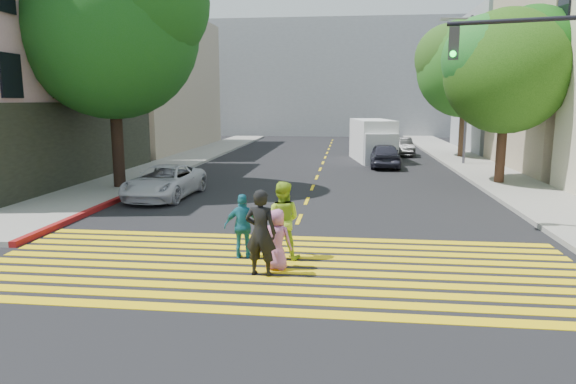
% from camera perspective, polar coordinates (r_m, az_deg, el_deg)
% --- Properties ---
extents(ground, '(120.00, 120.00, 0.00)m').
position_cam_1_polar(ground, '(10.38, -1.96, -10.55)').
color(ground, black).
extents(sidewalk_left, '(3.00, 40.00, 0.15)m').
position_cam_1_polar(sidewalk_left, '(33.33, -10.80, 3.74)').
color(sidewalk_left, gray).
rests_on(sidewalk_left, ground).
extents(sidewalk_right, '(3.00, 60.00, 0.15)m').
position_cam_1_polar(sidewalk_right, '(25.83, 22.40, 1.35)').
color(sidewalk_right, gray).
rests_on(sidewalk_right, ground).
extents(curb_red, '(0.20, 8.00, 0.16)m').
position_cam_1_polar(curb_red, '(18.06, -21.12, -2.02)').
color(curb_red, maroon).
rests_on(curb_red, ground).
extents(crosswalk, '(13.40, 5.30, 0.01)m').
position_cam_1_polar(crosswalk, '(11.56, -1.01, -8.32)').
color(crosswalk, yellow).
rests_on(crosswalk, ground).
extents(lane_line, '(0.12, 34.40, 0.01)m').
position_cam_1_polar(lane_line, '(32.34, 4.04, 3.58)').
color(lane_line, yellow).
rests_on(lane_line, ground).
extents(building_left_tan, '(12.00, 16.00, 10.00)m').
position_cam_1_polar(building_left_tan, '(41.48, -18.62, 11.43)').
color(building_left_tan, tan).
rests_on(building_left_tan, ground).
extents(building_right_grey, '(10.00, 10.00, 10.00)m').
position_cam_1_polar(building_right_grey, '(41.86, 26.04, 10.93)').
color(building_right_grey, gray).
rests_on(building_right_grey, ground).
extents(backdrop_block, '(30.00, 8.00, 12.00)m').
position_cam_1_polar(backdrop_block, '(57.66, 5.34, 12.38)').
color(backdrop_block, gray).
rests_on(backdrop_block, ground).
extents(tree_left, '(9.27, 8.98, 10.03)m').
position_cam_1_polar(tree_left, '(22.41, -18.87, 17.53)').
color(tree_left, black).
rests_on(tree_left, ground).
extents(tree_right_near, '(5.86, 5.36, 7.63)m').
position_cam_1_polar(tree_right_near, '(24.20, 23.33, 12.85)').
color(tree_right_near, '#432E1B').
rests_on(tree_right_near, ground).
extents(tree_right_far, '(7.01, 6.47, 8.87)m').
position_cam_1_polar(tree_right_far, '(34.86, 19.35, 13.37)').
color(tree_right_far, '#402B24').
rests_on(tree_right_far, ground).
extents(pedestrian_man, '(0.73, 0.53, 1.85)m').
position_cam_1_polar(pedestrian_man, '(10.82, -3.05, -4.53)').
color(pedestrian_man, black).
rests_on(pedestrian_man, ground).
extents(pedestrian_woman, '(0.94, 0.76, 1.83)m').
position_cam_1_polar(pedestrian_woman, '(11.97, -0.70, -3.15)').
color(pedestrian_woman, '#9EC829').
rests_on(pedestrian_woman, ground).
extents(pedestrian_child, '(0.74, 0.56, 1.35)m').
position_cam_1_polar(pedestrian_child, '(11.25, -1.27, -5.28)').
color(pedestrian_child, '#C06B9E').
rests_on(pedestrian_child, ground).
extents(pedestrian_extra, '(0.94, 0.50, 1.53)m').
position_cam_1_polar(pedestrian_extra, '(12.08, -4.99, -3.80)').
color(pedestrian_extra, '#1D6E86').
rests_on(pedestrian_extra, ground).
extents(white_sedan, '(2.28, 4.55, 1.24)m').
position_cam_1_polar(white_sedan, '(20.09, -13.57, 1.11)').
color(white_sedan, silver).
rests_on(white_sedan, ground).
extents(dark_car_near, '(1.70, 4.06, 1.37)m').
position_cam_1_polar(dark_car_near, '(29.11, 10.65, 4.06)').
color(dark_car_near, '#22212D').
rests_on(dark_car_near, ground).
extents(silver_car, '(1.96, 4.44, 1.27)m').
position_cam_1_polar(silver_car, '(40.07, 9.39, 5.63)').
color(silver_car, gray).
rests_on(silver_car, ground).
extents(dark_car_parked, '(1.46, 3.72, 1.21)m').
position_cam_1_polar(dark_car_parked, '(35.78, 12.52, 4.95)').
color(dark_car_parked, '#252526').
rests_on(dark_car_parked, ground).
extents(white_van, '(2.78, 5.59, 2.52)m').
position_cam_1_polar(white_van, '(32.03, 9.44, 5.55)').
color(white_van, white).
rests_on(white_van, ground).
extents(traffic_signal, '(4.07, 1.19, 6.09)m').
position_cam_1_polar(traffic_signal, '(15.01, 28.31, 10.00)').
color(traffic_signal, '#252527').
rests_on(traffic_signal, ground).
extents(street_lamp, '(1.86, 0.53, 8.25)m').
position_cam_1_polar(street_lamp, '(30.73, 19.09, 11.56)').
color(street_lamp, '#514F5C').
rests_on(street_lamp, ground).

